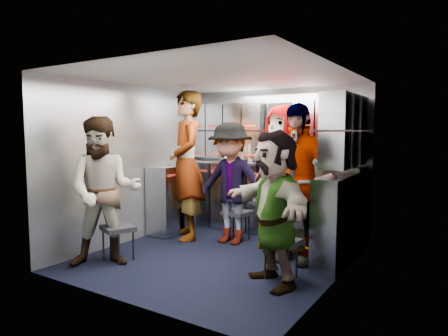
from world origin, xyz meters
The scene contains 29 objects.
floor centered at (0.00, 0.00, 0.00)m, with size 3.00×3.00×0.00m, color black.
wall_back centered at (0.00, 1.50, 1.05)m, with size 2.80×0.04×2.10m, color gray.
wall_left centered at (-1.40, 0.00, 1.05)m, with size 0.04×3.00×2.10m, color gray.
wall_right centered at (1.40, 0.00, 1.05)m, with size 0.04×3.00×2.10m, color gray.
ceiling centered at (0.00, 0.00, 2.10)m, with size 2.80×3.00×0.02m, color silver.
cart_bank_back centered at (0.00, 1.29, 0.49)m, with size 2.68×0.38×0.99m, color #959BA4.
cart_bank_left centered at (-1.19, 0.56, 0.49)m, with size 0.38×0.76×0.99m, color #959BA4.
counter centered at (0.00, 1.29, 1.01)m, with size 2.68×0.42×0.03m, color silver.
locker_bank_back centered at (0.00, 1.35, 1.49)m, with size 2.68×0.28×0.82m, color #959BA4.
locker_bank_right centered at (1.25, 0.70, 1.49)m, with size 0.28×1.00×0.82m, color #959BA4.
right_cabinet centered at (1.25, 0.60, 0.50)m, with size 0.28×1.20×1.00m, color #959BA4.
coffee_niche centered at (0.18, 1.41, 1.47)m, with size 0.46×0.16×0.84m, color black, non-canonical shape.
red_latch_strip centered at (0.00, 1.09, 0.88)m, with size 2.60×0.02×0.03m, color maroon.
jump_seat_near_left centered at (-0.90, -0.73, 0.36)m, with size 0.44×0.44×0.41m.
jump_seat_mid_left centered at (-0.20, 0.76, 0.35)m, with size 0.38×0.36×0.40m.
jump_seat_center centered at (0.52, 0.87, 0.43)m, with size 0.52×0.50×0.49m.
jump_seat_mid_right centered at (0.82, 0.53, 0.39)m, with size 0.43×0.42×0.44m.
jump_seat_near_right centered at (0.91, -0.24, 0.35)m, with size 0.36×0.34×0.40m.
attendant_standing centered at (-0.83, 0.47, 1.02)m, with size 0.74×0.49×2.04m, color black.
attendant_arc_a centered at (-0.90, -0.91, 0.82)m, with size 0.80×0.62×1.65m, color black.
attendant_arc_b centered at (-0.20, 0.58, 0.80)m, with size 1.03×0.59×1.60m, color black.
attendant_arc_c centered at (0.52, 0.69, 0.90)m, with size 0.88×0.58×1.81m, color black.
attendant_arc_d centered at (0.82, 0.35, 0.90)m, with size 1.06×0.44×1.80m, color black.
attendant_arc_e centered at (0.91, -0.42, 0.75)m, with size 1.40×0.44×1.51m, color black.
bottle_left centered at (-0.26, 1.24, 1.17)m, with size 0.07×0.07×0.27m, color white.
bottle_mid centered at (-0.38, 1.24, 1.16)m, with size 0.07×0.07×0.26m, color white.
bottle_right centered at (0.68, 1.24, 1.15)m, with size 0.07×0.07×0.23m, color white.
cup_left centered at (-0.65, 1.23, 1.07)m, with size 0.08×0.08×0.09m, color beige.
cup_right centered at (0.54, 1.23, 1.08)m, with size 0.08×0.08×0.10m, color beige.
Camera 1 is at (2.52, -3.87, 1.49)m, focal length 32.00 mm.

